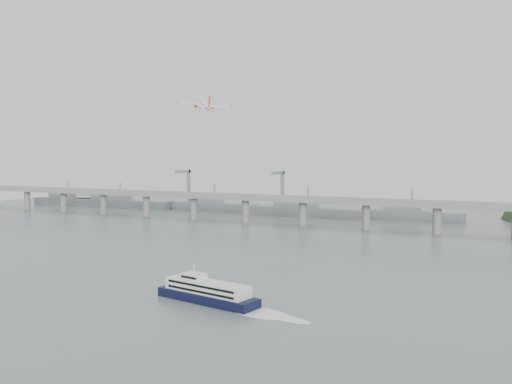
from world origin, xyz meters
The scene contains 5 objects.
ground centered at (0.00, 0.00, 0.00)m, with size 900.00×900.00×0.00m, color slate.
bridge centered at (-1.15, 200.00, 17.65)m, with size 800.00×22.00×23.90m.
distant_fleet centered at (-155.36, 265.08, 6.22)m, with size 453.00×60.90×40.00m.
ferry centered at (17.16, -21.83, 3.59)m, with size 69.72×21.80×13.24m.
airliner centered at (-44.20, 77.80, 84.70)m, with size 25.95×27.49×13.00m.
Camera 1 is at (120.31, -192.74, 54.25)m, focal length 38.00 mm.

